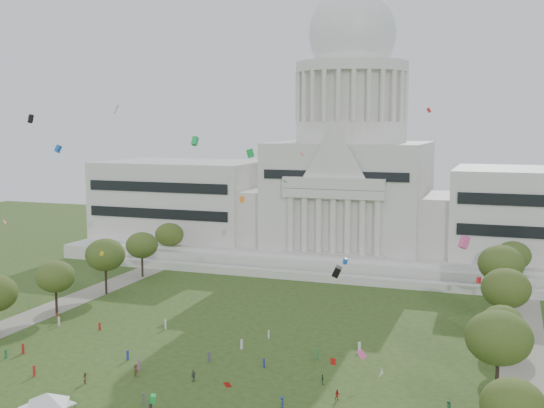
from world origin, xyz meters
TOP-DOWN VIEW (x-y plane):
  - ground at (0.00, 0.00)m, footprint 400.00×400.00m
  - capitol at (0.00, 113.59)m, footprint 160.00×64.50m
  - path_left at (-48.00, 30.00)m, footprint 8.00×160.00m
  - path_right at (48.00, 30.00)m, footprint 8.00×160.00m
  - row_tree_r_1 at (46.22, -1.75)m, footprint 7.58×7.58m
  - row_tree_r_2 at (44.17, 17.44)m, footprint 9.55×9.55m
  - row_tree_l_3 at (-44.09, 33.92)m, footprint 8.12×8.12m
  - row_tree_r_3 at (44.40, 34.48)m, footprint 7.01×7.01m
  - row_tree_l_4 at (-44.08, 52.42)m, footprint 9.29×9.29m
  - row_tree_r_4 at (44.76, 50.04)m, footprint 9.19×9.19m
  - row_tree_l_5 at (-45.22, 71.01)m, footprint 8.33×8.33m
  - row_tree_r_5 at (43.49, 70.19)m, footprint 9.82×9.82m
  - row_tree_l_6 at (-46.87, 89.14)m, footprint 8.19×8.19m
  - row_tree_r_6 at (45.96, 88.13)m, footprint 8.42×8.42m
  - event_tent at (-12.65, -9.68)m, footprint 9.17×9.17m
  - person_0 at (38.03, 11.57)m, footprint 1.02×0.97m
  - person_2 at (22.35, 10.54)m, footprint 0.86×0.66m
  - person_3 at (15.61, 5.32)m, footprint 0.64×1.11m
  - person_4 at (-0.61, 10.14)m, footprint 0.86×1.18m
  - person_5 at (-10.26, 9.00)m, footprint 1.86×1.72m
  - person_8 at (-16.04, 3.73)m, footprint 1.01×0.87m
  - person_10 at (18.70, 15.69)m, footprint 0.63×0.99m
  - distant_crowd at (-13.70, 14.43)m, footprint 61.74×39.43m
  - kite_swarm at (1.47, 5.61)m, footprint 87.11×102.58m

SIDE VIEW (x-z plane):
  - ground at x=0.00m, z-range 0.00..0.00m
  - path_left at x=-48.00m, z-range 0.00..0.04m
  - path_right at x=48.00m, z-range 0.00..0.04m
  - person_2 at x=22.35m, z-range 0.00..1.57m
  - person_10 at x=18.70m, z-range 0.00..1.59m
  - person_3 at x=15.61m, z-range 0.00..1.65m
  - distant_crowd at x=-13.70m, z-range -0.10..1.84m
  - person_0 at x=38.03m, z-range 0.00..1.76m
  - person_8 at x=-16.04m, z-range 0.00..1.77m
  - person_4 at x=-0.61m, z-range 0.00..1.80m
  - person_5 at x=-10.26m, z-range 0.00..1.96m
  - event_tent at x=-12.65m, z-range 1.17..5.41m
  - row_tree_r_3 at x=44.40m, z-range 2.09..12.07m
  - row_tree_r_1 at x=46.22m, z-range 2.27..13.04m
  - row_tree_l_3 at x=-44.09m, z-range 2.43..13.98m
  - row_tree_l_6 at x=-46.87m, z-range 2.45..14.09m
  - row_tree_l_5 at x=-45.22m, z-range 2.49..14.34m
  - row_tree_r_6 at x=45.96m, z-range 2.52..14.49m
  - row_tree_r_4 at x=44.76m, z-range 2.76..15.82m
  - row_tree_l_4 at x=-44.08m, z-range 2.79..16.00m
  - row_tree_r_2 at x=44.17m, z-range 2.87..16.45m
  - row_tree_r_5 at x=43.49m, z-range 2.95..16.91m
  - capitol at x=0.00m, z-range -23.35..67.95m
  - kite_swarm at x=1.47m, z-range -6.33..59.23m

